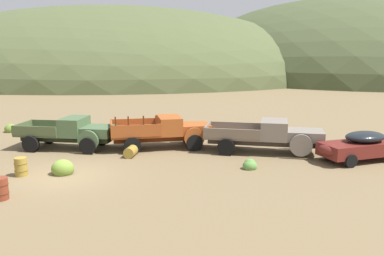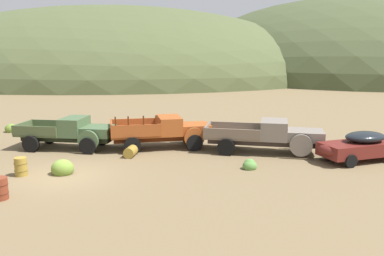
# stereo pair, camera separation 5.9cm
# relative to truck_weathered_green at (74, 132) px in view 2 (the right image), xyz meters

# --- Properties ---
(ground_plane) EXTENTS (300.00, 300.00, 0.00)m
(ground_plane) POSITION_rel_truck_weathered_green_xyz_m (1.03, -5.26, -0.99)
(ground_plane) COLOR brown
(hill_distant) EXTENTS (92.23, 69.28, 29.16)m
(hill_distant) POSITION_rel_truck_weathered_green_xyz_m (-10.43, 62.97, -0.99)
(hill_distant) COLOR #4C5633
(hill_distant) RESTS_ON ground
(hill_far_left) EXTENTS (75.66, 88.22, 34.83)m
(hill_far_left) POSITION_rel_truck_weathered_green_xyz_m (41.44, 75.17, -0.99)
(hill_far_left) COLOR #424C2D
(hill_far_left) RESTS_ON ground
(truck_weathered_green) EXTENTS (5.85, 3.03, 1.89)m
(truck_weathered_green) POSITION_rel_truck_weathered_green_xyz_m (0.00, 0.00, 0.00)
(truck_weathered_green) COLOR #232B1B
(truck_weathered_green) RESTS_ON ground
(truck_oxide_orange) EXTENTS (6.17, 3.41, 2.16)m
(truck_oxide_orange) POSITION_rel_truck_weathered_green_xyz_m (5.57, 0.34, 0.01)
(truck_oxide_orange) COLOR #51220D
(truck_oxide_orange) RESTS_ON ground
(truck_primer_gray) EXTENTS (6.86, 3.41, 1.89)m
(truck_primer_gray) POSITION_rel_truck_weathered_green_xyz_m (11.56, -0.85, 0.02)
(truck_primer_gray) COLOR #3D322D
(truck_primer_gray) RESTS_ON ground
(car_oxblood) EXTENTS (4.89, 3.15, 1.57)m
(car_oxblood) POSITION_rel_truck_weathered_green_xyz_m (15.83, -2.56, -0.17)
(car_oxblood) COLOR maroon
(car_oxblood) RESTS_ON ground
(oil_drum_foreground) EXTENTS (0.65, 0.65, 0.89)m
(oil_drum_foreground) POSITION_rel_truck_weathered_green_xyz_m (-0.47, -8.23, -0.55)
(oil_drum_foreground) COLOR brown
(oil_drum_foreground) RESTS_ON ground
(oil_drum_spare) EXTENTS (0.61, 0.61, 0.87)m
(oil_drum_spare) POSITION_rel_truck_weathered_green_xyz_m (-0.94, -5.21, -0.55)
(oil_drum_spare) COLOR olive
(oil_drum_spare) RESTS_ON ground
(oil_drum_tipped) EXTENTS (0.71, 0.97, 0.59)m
(oil_drum_tipped) POSITION_rel_truck_weathered_green_xyz_m (3.65, -1.82, -0.70)
(oil_drum_tipped) COLOR olive
(oil_drum_tipped) RESTS_ON ground
(bush_lone_scrub) EXTENTS (1.06, 0.96, 0.90)m
(bush_lone_scrub) POSITION_rel_truck_weathered_green_xyz_m (0.91, -4.91, -0.76)
(bush_lone_scrub) COLOR olive
(bush_lone_scrub) RESTS_ON ground
(bush_near_barrel) EXTENTS (0.71, 0.67, 0.57)m
(bush_near_barrel) POSITION_rel_truck_weathered_green_xyz_m (11.69, 1.67, -0.85)
(bush_near_barrel) COLOR #4C8438
(bush_near_barrel) RESTS_ON ground
(bush_between_trucks) EXTENTS (0.92, 0.79, 0.77)m
(bush_between_trucks) POSITION_rel_truck_weathered_green_xyz_m (-5.96, 4.91, -0.79)
(bush_between_trucks) COLOR olive
(bush_between_trucks) RESTS_ON ground
(bush_front_left) EXTENTS (0.72, 0.64, 0.66)m
(bush_front_left) POSITION_rel_truck_weathered_green_xyz_m (9.92, -4.06, -0.83)
(bush_front_left) COLOR #5B8E42
(bush_front_left) RESTS_ON ground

